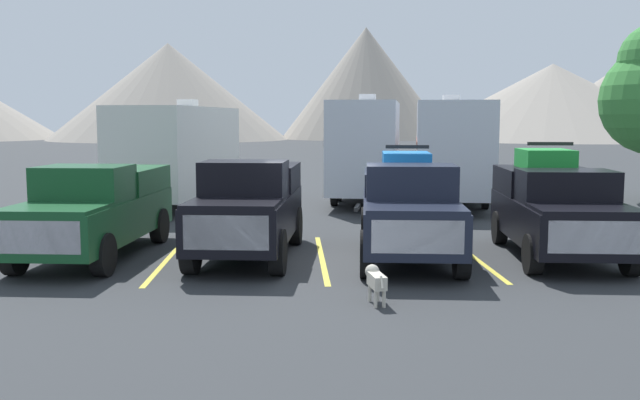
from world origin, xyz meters
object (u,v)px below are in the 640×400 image
Objects in this scene: dog at (375,279)px; camper_trailer_c at (452,147)px; pickup_truck_c at (409,206)px; camper_trailer_a at (179,150)px; pickup_truck_d at (556,206)px; camper_trailer_b at (366,146)px; pickup_truck_a at (97,207)px; pickup_truck_b at (249,206)px.

camper_trailer_c is at bearing 72.21° from dog.
pickup_truck_c is 11.83m from camper_trailer_a.
pickup_truck_d is 10.64m from camper_trailer_b.
pickup_truck_d is 13.90m from camper_trailer_a.
dog is (5.43, -13.59, -1.60)m from camper_trailer_a.
camper_trailer_a is 6.73m from camper_trailer_b.
pickup_truck_d is at bearing -2.44° from pickup_truck_a.
camper_trailer_c reaches higher than pickup_truck_d.
camper_trailer_a is at bearing 124.10° from pickup_truck_c.
camper_trailer_c reaches higher than pickup_truck_b.
pickup_truck_a is 0.68× the size of camper_trailer_c.
camper_trailer_c is (9.75, -0.13, 0.08)m from camper_trailer_a.
camper_trailer_a is 10.43× the size of dog.
pickup_truck_b reaches higher than dog.
pickup_truck_b is at bearing 173.76° from pickup_truck_c.
camper_trailer_a is at bearing 111.77° from dog.
pickup_truck_d is 6.34× the size of dog.
camper_trailer_b is (6.71, 0.47, 0.10)m from camper_trailer_a.
pickup_truck_a is 12.02m from camper_trailer_b.
camper_trailer_b reaches higher than pickup_truck_a.
pickup_truck_b is at bearing -3.79° from pickup_truck_a.
pickup_truck_b is 3.58m from pickup_truck_c.
pickup_truck_d is at bearing 2.92° from pickup_truck_c.
pickup_truck_a is 7.37m from dog.
camper_trailer_b is 0.86× the size of camper_trailer_c.
camper_trailer_a is 9.75m from camper_trailer_c.
camper_trailer_c reaches higher than pickup_truck_a.
camper_trailer_a is at bearing -175.97° from camper_trailer_b.
pickup_truck_b is 4.89m from dog.
pickup_truck_c is 0.62× the size of camper_trailer_a.
dog is (5.85, -4.44, -0.70)m from pickup_truck_a.
camper_trailer_a reaches higher than pickup_truck_b.
camper_trailer_a reaches higher than pickup_truck_c.
pickup_truck_c is at bearing -177.08° from pickup_truck_d.
camper_trailer_a is at bearing 87.39° from pickup_truck_a.
camper_trailer_c reaches higher than pickup_truck_c.
camper_trailer_b reaches higher than camper_trailer_c.
camper_trailer_a is at bearing 108.04° from pickup_truck_b.
pickup_truck_b is at bearing 178.23° from pickup_truck_d.
pickup_truck_b is 6.97m from pickup_truck_d.
dog is at bearing -107.24° from pickup_truck_c.
pickup_truck_b is 9.90m from camper_trailer_a.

